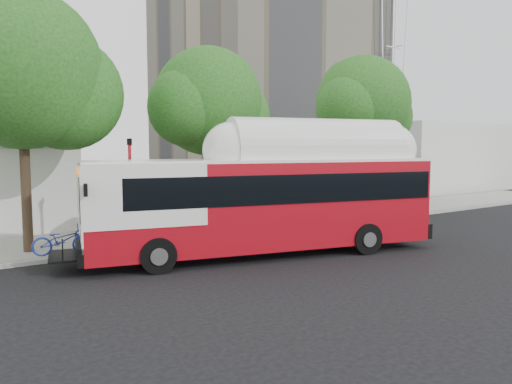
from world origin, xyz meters
TOP-DOWN VIEW (x-y plane):
  - ground at (0.00, 0.00)m, footprint 120.00×120.00m
  - sidewalk at (0.00, 6.50)m, footprint 60.00×5.00m
  - curb_strip at (0.00, 3.90)m, footprint 60.00×0.30m
  - red_curb_segment at (-3.00, 3.90)m, footprint 10.00×0.32m
  - street_tree_left at (-8.53, 5.56)m, footprint 6.67×5.80m
  - street_tree_mid at (-0.59, 6.06)m, footprint 5.75×5.00m
  - street_tree_right at (9.44, 5.86)m, footprint 6.21×5.40m
  - apartment_tower at (18.00, 28.00)m, footprint 18.00×18.00m
  - horizon_block at (30.00, 16.00)m, footprint 20.00×12.00m
  - transit_bus at (-1.63, 0.52)m, footprint 14.08×5.73m
  - signal_pole at (-5.52, 4.13)m, footprint 0.12×0.41m

SIDE VIEW (x-z plane):
  - ground at x=0.00m, z-range 0.00..0.00m
  - sidewalk at x=0.00m, z-range 0.00..0.15m
  - curb_strip at x=0.00m, z-range 0.00..0.15m
  - red_curb_segment at x=-3.00m, z-range 0.00..0.16m
  - transit_bus at x=-1.63m, z-range -0.13..3.98m
  - signal_pole at x=-5.52m, z-range 0.06..4.42m
  - horizon_block at x=30.00m, z-range 0.00..6.00m
  - street_tree_mid at x=-0.59m, z-range 1.60..10.22m
  - street_tree_right at x=9.44m, z-range 1.67..10.85m
  - street_tree_left at x=-8.53m, z-range 1.73..11.47m
  - apartment_tower at x=18.00m, z-range -0.88..36.12m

